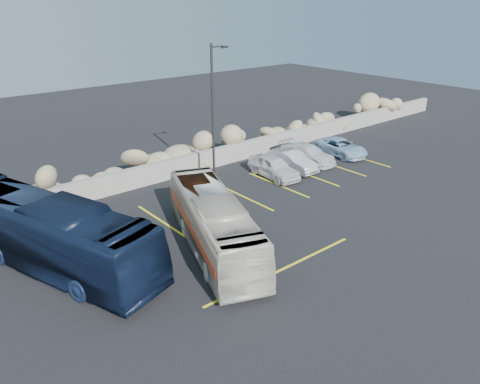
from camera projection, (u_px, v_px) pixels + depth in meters
ground at (303, 263)px, 19.49m from camera, size 90.00×90.00×0.00m
seawall at (155, 173)px, 27.76m from camera, size 60.00×0.40×1.20m
riprap_pile at (144, 157)px, 28.34m from camera, size 54.00×2.80×2.60m
parking_lines at (287, 195)px, 26.18m from camera, size 18.16×9.36×0.01m
lamppost at (213, 112)px, 26.07m from camera, size 1.14×0.18×8.00m
vintage_bus at (214, 223)px, 20.15m from camera, size 5.18×9.10×2.49m
tour_coach at (50, 234)px, 18.71m from camera, size 5.65×10.86×2.96m
car_a at (274, 167)px, 28.55m from camera, size 1.92×3.99×1.32m
car_b at (292, 161)px, 29.77m from camera, size 1.36×3.67×1.20m
car_c at (308, 154)px, 31.15m from camera, size 1.93×4.19×1.19m
car_d at (341, 147)px, 32.58m from camera, size 2.26×4.21×1.12m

